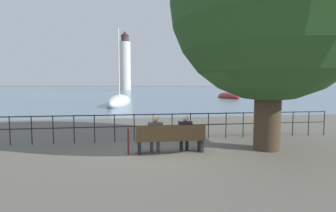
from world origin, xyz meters
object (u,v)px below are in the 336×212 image
(park_bench, at_px, (171,139))
(seated_person_right, at_px, (185,132))
(harbor_lighthouse, at_px, (125,63))
(shade_tree, at_px, (271,1))
(sailboat_0, at_px, (119,102))
(sailboat_1, at_px, (228,96))
(closed_umbrella, at_px, (128,139))
(seated_person_left, at_px, (155,132))

(park_bench, relative_size, seated_person_right, 1.82)
(park_bench, distance_m, harbor_lighthouse, 101.63)
(shade_tree, height_order, seated_person_right, shade_tree)
(sailboat_0, bearing_deg, shade_tree, -64.10)
(seated_person_right, height_order, sailboat_0, sailboat_0)
(sailboat_1, height_order, harbor_lighthouse, harbor_lighthouse)
(closed_umbrella, xyz_separation_m, harbor_lighthouse, (-1.02, 101.06, 10.54))
(closed_umbrella, distance_m, sailboat_1, 36.02)
(shade_tree, distance_m, sailboat_1, 34.54)
(seated_person_right, bearing_deg, harbor_lighthouse, 91.61)
(closed_umbrella, relative_size, sailboat_0, 0.10)
(shade_tree, relative_size, park_bench, 3.73)
(park_bench, bearing_deg, shade_tree, -0.51)
(seated_person_left, bearing_deg, harbor_lighthouse, 91.06)
(park_bench, height_order, sailboat_1, sailboat_1)
(closed_umbrella, height_order, harbor_lighthouse, harbor_lighthouse)
(closed_umbrella, height_order, sailboat_1, sailboat_1)
(park_bench, relative_size, harbor_lighthouse, 0.09)
(seated_person_right, relative_size, closed_umbrella, 1.40)
(harbor_lighthouse, bearing_deg, seated_person_left, -88.94)
(sailboat_1, bearing_deg, harbor_lighthouse, 98.30)
(sailboat_1, bearing_deg, park_bench, -120.11)
(seated_person_left, xyz_separation_m, seated_person_right, (0.96, 0.00, -0.01))
(harbor_lighthouse, bearing_deg, shade_tree, -86.83)
(sailboat_0, bearing_deg, seated_person_right, -71.74)
(closed_umbrella, height_order, sailboat_0, sailboat_0)
(sailboat_0, height_order, harbor_lighthouse, harbor_lighthouse)
(seated_person_right, height_order, sailboat_1, sailboat_1)
(closed_umbrella, bearing_deg, sailboat_1, 63.59)
(harbor_lighthouse, bearing_deg, park_bench, -88.67)
(shade_tree, distance_m, park_bench, 5.47)
(park_bench, bearing_deg, seated_person_right, 9.67)
(shade_tree, xyz_separation_m, sailboat_1, (11.45, 32.28, -4.51))
(park_bench, bearing_deg, closed_umbrella, -179.67)
(park_bench, xyz_separation_m, seated_person_left, (-0.48, 0.08, 0.22))
(shade_tree, xyz_separation_m, park_bench, (-3.25, 0.03, -4.40))
(seated_person_right, bearing_deg, seated_person_left, -179.90)
(sailboat_1, distance_m, harbor_lighthouse, 71.68)
(seated_person_left, xyz_separation_m, closed_umbrella, (-0.85, -0.09, -0.19))
(sailboat_1, bearing_deg, seated_person_left, -120.87)
(shade_tree, distance_m, seated_person_right, 5.02)
(park_bench, relative_size, sailboat_0, 0.26)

